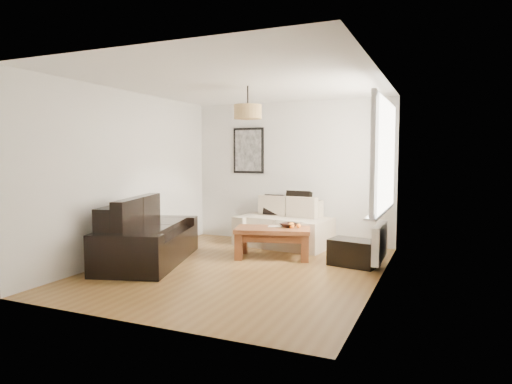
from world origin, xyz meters
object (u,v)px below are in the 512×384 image
at_px(loveseat_cream, 283,223).
at_px(sofa_leather, 149,233).
at_px(ottoman, 354,253).
at_px(coffee_table, 273,243).

height_order(loveseat_cream, sofa_leather, sofa_leather).
height_order(loveseat_cream, ottoman, loveseat_cream).
distance_m(sofa_leather, coffee_table, 1.91).
bearing_deg(loveseat_cream, coffee_table, -71.78).
relative_size(loveseat_cream, sofa_leather, 0.79).
bearing_deg(coffee_table, loveseat_cream, 99.65).
distance_m(loveseat_cream, sofa_leather, 2.42).
relative_size(coffee_table, ottoman, 1.72).
bearing_deg(loveseat_cream, ottoman, -24.90).
bearing_deg(ottoman, sofa_leather, -160.98).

